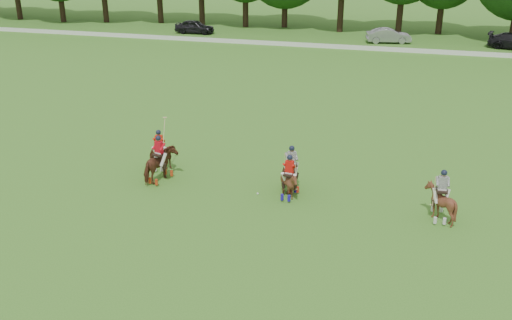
% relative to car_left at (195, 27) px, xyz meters
% --- Properties ---
extents(ground, '(180.00, 180.00, 0.00)m').
position_rel_car_left_xyz_m(ground, '(15.99, -42.50, -0.76)').
color(ground, '#3A7321').
rests_on(ground, ground).
extents(boundary_rail, '(120.00, 0.10, 0.44)m').
position_rel_car_left_xyz_m(boundary_rail, '(15.99, -4.50, -0.54)').
color(boundary_rail, white).
rests_on(boundary_rail, ground).
extents(car_left, '(4.50, 1.83, 1.53)m').
position_rel_car_left_xyz_m(car_left, '(0.00, 0.00, 0.00)').
color(car_left, black).
rests_on(car_left, ground).
extents(car_mid, '(4.85, 2.55, 1.52)m').
position_rel_car_left_xyz_m(car_mid, '(21.81, 0.00, -0.00)').
color(car_mid, '#96969B').
rests_on(car_mid, ground).
extents(polo_red_a, '(1.32, 2.10, 2.34)m').
position_rel_car_left_xyz_m(polo_red_a, '(13.07, -38.83, 0.09)').
color(polo_red_a, '#472213').
rests_on(polo_red_a, ground).
extents(polo_red_b, '(1.56, 1.41, 2.63)m').
position_rel_car_left_xyz_m(polo_red_b, '(12.42, -37.43, -0.04)').
color(polo_red_b, '#472213').
rests_on(polo_red_b, ground).
extents(polo_red_c, '(1.22, 1.34, 2.10)m').
position_rel_car_left_xyz_m(polo_red_c, '(19.48, -38.98, -0.03)').
color(polo_red_c, '#472213').
rests_on(polo_red_c, ground).
extents(polo_stripe_a, '(1.49, 1.92, 2.20)m').
position_rel_car_left_xyz_m(polo_stripe_a, '(19.38, -38.09, 0.02)').
color(polo_stripe_a, '#472213').
rests_on(polo_stripe_a, ground).
extents(polo_stripe_b, '(1.36, 1.50, 2.27)m').
position_rel_car_left_xyz_m(polo_stripe_b, '(26.04, -39.35, 0.05)').
color(polo_stripe_b, '#472213').
rests_on(polo_stripe_b, ground).
extents(polo_ball, '(0.09, 0.09, 0.09)m').
position_rel_car_left_xyz_m(polo_ball, '(18.02, -39.05, -0.72)').
color(polo_ball, white).
rests_on(polo_ball, ground).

